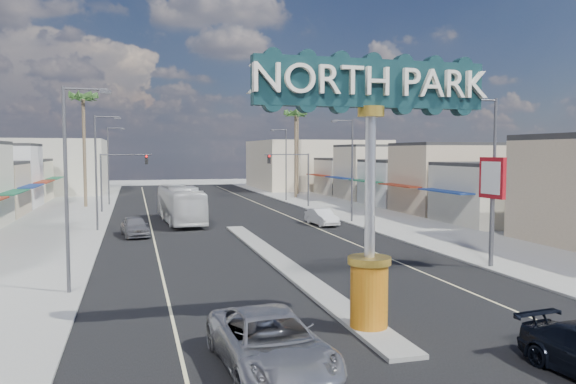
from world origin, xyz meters
TOP-DOWN VIEW (x-y plane):
  - ground at (0.00, 30.00)m, footprint 160.00×160.00m
  - road at (0.00, 30.00)m, footprint 20.00×120.00m
  - median_island at (0.00, 14.00)m, footprint 1.30×30.00m
  - sidewalk_left at (-14.00, 30.00)m, footprint 8.00×120.00m
  - sidewalk_right at (14.00, 30.00)m, footprint 8.00×120.00m
  - storefront_row_right at (24.00, 43.00)m, footprint 12.00×42.00m
  - backdrop_far_left at (-22.00, 75.00)m, footprint 20.00×20.00m
  - backdrop_far_right at (22.00, 75.00)m, footprint 20.00×20.00m
  - gateway_sign at (0.00, 1.98)m, footprint 8.20×1.50m
  - traffic_signal_left at (-9.18, 43.99)m, footprint 5.09×0.45m
  - traffic_signal_right at (9.18, 43.99)m, footprint 5.09×0.45m
  - streetlight_l_near at (-10.43, 10.00)m, footprint 2.03×0.22m
  - streetlight_l_mid at (-10.43, 30.00)m, footprint 2.03×0.22m
  - streetlight_l_far at (-10.43, 52.00)m, footprint 2.03×0.22m
  - streetlight_r_near at (10.43, 10.00)m, footprint 2.03×0.22m
  - streetlight_r_mid at (10.43, 30.00)m, footprint 2.03×0.22m
  - streetlight_r_far at (10.43, 52.00)m, footprint 2.03×0.22m
  - palm_left_far at (-13.00, 50.00)m, footprint 2.60×2.60m
  - palm_right_mid at (13.00, 56.00)m, footprint 2.60×2.60m
  - palm_right_far at (15.00, 62.00)m, footprint 2.60×2.60m
  - suv_left at (-4.14, -0.59)m, footprint 3.09×6.12m
  - car_parked_left at (-7.79, 26.70)m, footprint 2.32×4.57m
  - car_parked_right at (7.47, 28.97)m, footprint 1.86×4.34m
  - city_bus at (-3.90, 33.89)m, footprint 3.44×11.67m
  - bank_pylon_sign at (10.49, 9.99)m, footprint 0.39×1.83m

SIDE VIEW (x-z plane):
  - ground at x=0.00m, z-range 0.00..0.00m
  - road at x=0.00m, z-range 0.00..0.01m
  - sidewalk_left at x=-14.00m, z-range 0.00..0.12m
  - sidewalk_right at x=14.00m, z-range 0.00..0.12m
  - median_island at x=0.00m, z-range 0.00..0.16m
  - car_parked_right at x=7.47m, z-range 0.00..1.39m
  - car_parked_left at x=-7.79m, z-range 0.00..1.49m
  - suv_left at x=-4.14m, z-range 0.00..1.66m
  - city_bus at x=-3.90m, z-range 0.00..3.21m
  - storefront_row_right at x=24.00m, z-range 0.00..6.00m
  - backdrop_far_left at x=-22.00m, z-range 0.00..8.00m
  - backdrop_far_right at x=22.00m, z-range 0.00..8.00m
  - traffic_signal_left at x=-9.18m, z-range 1.27..7.27m
  - traffic_signal_right at x=9.18m, z-range 1.27..7.27m
  - bank_pylon_sign at x=10.49m, z-range 1.61..7.42m
  - streetlight_l_near at x=-10.43m, z-range 0.57..9.57m
  - streetlight_l_mid at x=-10.43m, z-range 0.57..9.57m
  - streetlight_l_far at x=-10.43m, z-range 0.57..9.57m
  - streetlight_r_near at x=10.43m, z-range 0.57..9.57m
  - streetlight_r_mid at x=10.43m, z-range 0.57..9.57m
  - streetlight_r_far at x=10.43m, z-range 0.57..9.57m
  - gateway_sign at x=0.00m, z-range 1.35..10.50m
  - palm_right_mid at x=13.00m, z-range 4.55..16.65m
  - palm_left_far at x=-13.00m, z-range 4.95..18.05m
  - palm_right_far at x=15.00m, z-range 5.34..19.44m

